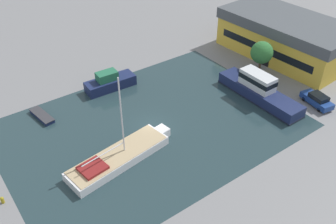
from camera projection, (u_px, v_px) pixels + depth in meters
ground_plane at (151, 126)px, 46.01m from camera, size 440.00×440.00×0.00m
water_canal at (151, 126)px, 46.01m from camera, size 25.15×34.88×0.01m
warehouse_building at (286, 37)px, 59.50m from camera, size 21.21×11.90×6.33m
quay_tree_near_building at (262, 53)px, 53.68m from camera, size 3.24×3.24×5.44m
parked_car at (317, 100)px, 49.23m from camera, size 4.72×2.56×1.62m
sailboat_moored at (119, 157)px, 40.65m from camera, size 4.93×13.32×10.27m
motor_cruiser at (259, 90)px, 50.25m from camera, size 12.99×3.10×3.62m
small_dinghy at (42, 116)px, 47.27m from camera, size 4.47×1.91×0.50m
cabin_boat at (110, 82)px, 52.47m from camera, size 2.77×7.18×2.70m
mooring_bollard at (2, 200)px, 36.02m from camera, size 0.35×0.35×0.75m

